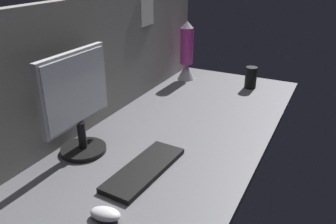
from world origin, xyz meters
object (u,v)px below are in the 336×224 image
(monitor, at_px, (77,101))
(mouse, at_px, (105,214))
(keyboard, at_px, (144,169))
(mug_black_travel, at_px, (251,78))
(lava_lamp, at_px, (187,55))

(monitor, distance_m, mouse, 0.47)
(monitor, xyz_separation_m, keyboard, (-0.01, -0.29, -0.21))
(mug_black_travel, height_order, lava_lamp, lava_lamp)
(keyboard, height_order, mug_black_travel, mug_black_travel)
(monitor, distance_m, mug_black_travel, 1.12)
(lava_lamp, bearing_deg, mouse, -166.25)
(monitor, xyz_separation_m, mouse, (-0.28, -0.32, -0.20))
(keyboard, relative_size, lava_lamp, 1.02)
(mug_black_travel, xyz_separation_m, lava_lamp, (-0.02, 0.41, 0.09))
(mug_black_travel, bearing_deg, mouse, 176.01)
(keyboard, bearing_deg, mouse, -171.61)
(monitor, relative_size, keyboard, 1.09)
(monitor, distance_m, lava_lamp, 1.01)
(mouse, relative_size, lava_lamp, 0.27)
(mouse, bearing_deg, lava_lamp, 4.25)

